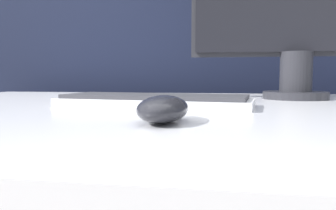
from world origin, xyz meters
The scene contains 3 objects.
partition_panel centered at (0.00, 0.64, 0.66)m, with size 5.00×0.03×1.31m.
computer_mouse_near centered at (0.00, -0.26, 0.77)m, with size 0.07×0.13×0.04m.
keyboard centered at (-0.06, -0.03, 0.77)m, with size 0.41×0.19×0.02m.
Camera 1 is at (0.07, -0.68, 0.81)m, focal length 35.00 mm.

